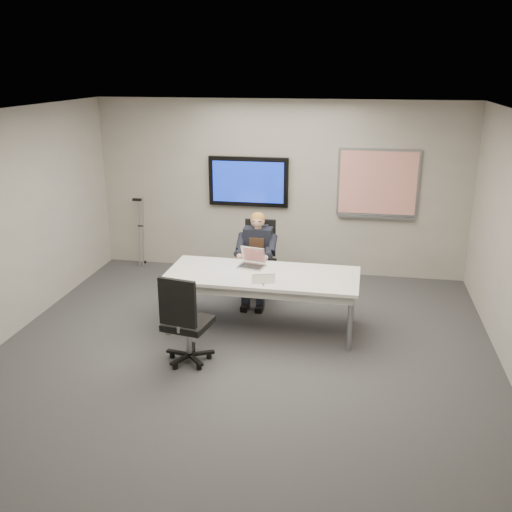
% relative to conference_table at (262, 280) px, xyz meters
% --- Properties ---
extents(floor, '(6.00, 6.00, 0.02)m').
position_rel_conference_table_xyz_m(floor, '(-0.10, -0.75, -0.67)').
color(floor, '#38393B').
rests_on(floor, ground).
extents(ceiling, '(6.00, 6.00, 0.02)m').
position_rel_conference_table_xyz_m(ceiling, '(-0.10, -0.75, 2.13)').
color(ceiling, silver).
rests_on(ceiling, wall_back).
extents(wall_back, '(6.00, 0.02, 2.80)m').
position_rel_conference_table_xyz_m(wall_back, '(-0.10, 2.25, 0.73)').
color(wall_back, '#ABA79B').
rests_on(wall_back, ground).
extents(wall_front, '(6.00, 0.02, 2.80)m').
position_rel_conference_table_xyz_m(wall_front, '(-0.10, -3.75, 0.73)').
color(wall_front, '#ABA79B').
rests_on(wall_front, ground).
extents(wall_left, '(0.02, 6.00, 2.80)m').
position_rel_conference_table_xyz_m(wall_left, '(-3.10, -0.75, 0.73)').
color(wall_left, '#ABA79B').
rests_on(wall_left, ground).
extents(conference_table, '(2.47, 1.06, 0.76)m').
position_rel_conference_table_xyz_m(conference_table, '(0.00, 0.00, 0.00)').
color(conference_table, white).
rests_on(conference_table, ground).
extents(tv_display, '(1.30, 0.09, 0.80)m').
position_rel_conference_table_xyz_m(tv_display, '(-0.60, 2.20, 0.83)').
color(tv_display, black).
rests_on(tv_display, wall_back).
extents(whiteboard, '(1.25, 0.08, 1.10)m').
position_rel_conference_table_xyz_m(whiteboard, '(1.45, 2.22, 0.86)').
color(whiteboard, gray).
rests_on(whiteboard, wall_back).
extents(office_chair_far, '(0.56, 0.56, 1.13)m').
position_rel_conference_table_xyz_m(office_chair_far, '(-0.23, 1.08, -0.32)').
color(office_chair_far, black).
rests_on(office_chair_far, ground).
extents(office_chair_near, '(0.61, 0.61, 1.10)m').
position_rel_conference_table_xyz_m(office_chair_near, '(-0.69, -1.09, -0.33)').
color(office_chair_near, black).
rests_on(office_chair_near, ground).
extents(seated_person, '(0.41, 0.70, 1.31)m').
position_rel_conference_table_xyz_m(seated_person, '(-0.23, 0.82, -0.14)').
color(seated_person, '#1F2434').
rests_on(seated_person, office_chair_far).
extents(crutch, '(0.28, 0.47, 1.25)m').
position_rel_conference_table_xyz_m(crutch, '(-2.44, 2.08, -0.06)').
color(crutch, '#989B9F').
rests_on(crutch, ground).
extents(laptop, '(0.38, 0.38, 0.24)m').
position_rel_conference_table_xyz_m(laptop, '(-0.18, 0.27, 0.15)').
color(laptop, '#ADADAF').
rests_on(laptop, conference_table).
extents(name_tent, '(0.28, 0.15, 0.11)m').
position_rel_conference_table_xyz_m(name_tent, '(0.07, -0.30, 0.14)').
color(name_tent, silver).
rests_on(name_tent, conference_table).
extents(pen, '(0.05, 0.13, 0.01)m').
position_rel_conference_table_xyz_m(pen, '(0.07, -0.37, 0.09)').
color(pen, black).
rests_on(pen, conference_table).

